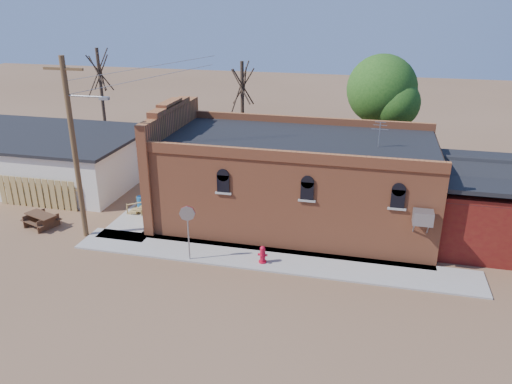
% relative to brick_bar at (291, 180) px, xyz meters
% --- Properties ---
extents(ground, '(120.00, 120.00, 0.00)m').
position_rel_brick_bar_xyz_m(ground, '(-1.64, -5.49, -2.34)').
color(ground, brown).
rests_on(ground, ground).
extents(sidewalk_south, '(19.00, 2.20, 0.08)m').
position_rel_brick_bar_xyz_m(sidewalk_south, '(-0.14, -4.59, -2.30)').
color(sidewalk_south, '#9E9991').
rests_on(sidewalk_south, ground).
extents(sidewalk_west, '(2.60, 10.00, 0.08)m').
position_rel_brick_bar_xyz_m(sidewalk_west, '(-7.94, 0.51, -2.30)').
color(sidewalk_west, '#9E9991').
rests_on(sidewalk_west, ground).
extents(brick_bar, '(16.40, 7.97, 6.30)m').
position_rel_brick_bar_xyz_m(brick_bar, '(0.00, 0.00, 0.00)').
color(brick_bar, '#C2633B').
rests_on(brick_bar, ground).
extents(red_shed, '(5.40, 6.40, 4.30)m').
position_rel_brick_bar_xyz_m(red_shed, '(9.86, 0.01, -0.07)').
color(red_shed, '#5E1110').
rests_on(red_shed, ground).
extents(wood_fence, '(5.20, 0.10, 1.80)m').
position_rel_brick_bar_xyz_m(wood_fence, '(-14.44, -1.69, -1.44)').
color(wood_fence, '#AC8C4E').
rests_on(wood_fence, ground).
extents(utility_pole, '(3.12, 0.26, 9.00)m').
position_rel_brick_bar_xyz_m(utility_pole, '(-9.79, -4.29, 2.43)').
color(utility_pole, brown).
rests_on(utility_pole, ground).
extents(tree_bare_near, '(2.80, 2.80, 7.65)m').
position_rel_brick_bar_xyz_m(tree_bare_near, '(-4.64, 7.51, 3.62)').
color(tree_bare_near, '#443627').
rests_on(tree_bare_near, ground).
extents(tree_bare_far, '(2.80, 2.80, 8.16)m').
position_rel_brick_bar_xyz_m(tree_bare_far, '(-15.64, 8.51, 4.02)').
color(tree_bare_far, '#443627').
rests_on(tree_bare_far, ground).
extents(tree_leafy, '(4.40, 4.40, 8.15)m').
position_rel_brick_bar_xyz_m(tree_leafy, '(4.36, 8.01, 3.59)').
color(tree_leafy, '#443627').
rests_on(tree_leafy, ground).
extents(fire_hydrant, '(0.47, 0.44, 0.83)m').
position_rel_brick_bar_xyz_m(fire_hydrant, '(-0.38, -5.01, -1.85)').
color(fire_hydrant, red).
rests_on(fire_hydrant, sidewalk_south).
extents(stop_sign, '(0.71, 0.27, 2.68)m').
position_rel_brick_bar_xyz_m(stop_sign, '(-3.74, -5.49, -0.20)').
color(stop_sign, gray).
rests_on(stop_sign, sidewalk_south).
extents(trash_barrel, '(0.62, 0.62, 0.77)m').
position_rel_brick_bar_xyz_m(trash_barrel, '(-8.46, -0.67, -1.87)').
color(trash_barrel, '#1B548B').
rests_on(trash_barrel, sidewalk_west).
extents(picnic_table, '(2.06, 1.79, 0.72)m').
position_rel_brick_bar_xyz_m(picnic_table, '(-12.70, -3.90, -1.87)').
color(picnic_table, '#4A2E1D').
rests_on(picnic_table, ground).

